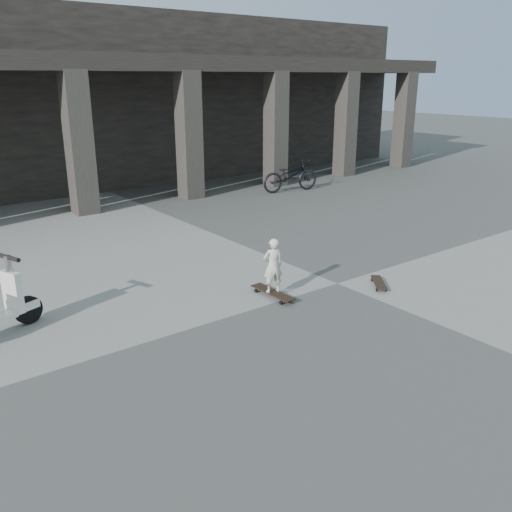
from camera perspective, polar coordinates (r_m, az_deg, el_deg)
ground at (r=10.58m, az=8.55°, el=-2.88°), size 90.00×90.00×0.00m
colonnade at (r=21.81m, az=-18.70°, el=15.42°), size 28.00×8.82×6.00m
longboard at (r=9.82m, az=1.77°, el=-3.89°), size 0.26×1.01×0.10m
skateboard_spare at (r=10.57m, az=12.80°, el=-2.77°), size 0.62×0.70×0.09m
child at (r=9.63m, az=1.80°, el=-1.01°), size 0.42×0.33×1.00m
bicycle at (r=18.94m, az=3.63°, el=8.44°), size 2.19×1.09×1.10m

